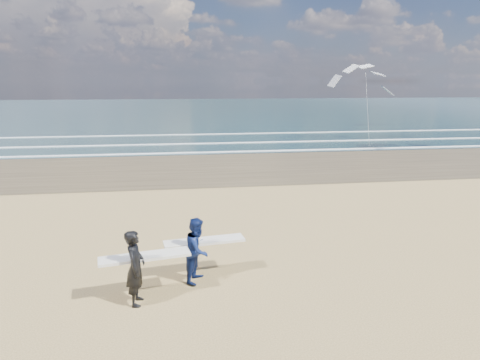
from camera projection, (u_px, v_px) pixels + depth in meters
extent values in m
cube|color=#493D27|center=(457.00, 158.00, 29.67)|extent=(220.00, 12.00, 0.01)
cube|color=#183335|center=(278.00, 109.00, 81.73)|extent=(220.00, 100.00, 0.02)
cube|color=white|center=(419.00, 147.00, 34.29)|extent=(220.00, 0.50, 0.05)
cube|color=white|center=(391.00, 140.00, 38.82)|extent=(220.00, 0.50, 0.05)
cube|color=white|center=(361.00, 132.00, 45.08)|extent=(220.00, 0.50, 0.05)
imported|color=black|center=(135.00, 268.00, 10.13)|extent=(0.49, 0.71, 1.85)
cube|color=white|center=(145.00, 256.00, 10.46)|extent=(2.26, 0.91, 0.07)
imported|color=#0E1C50|center=(198.00, 250.00, 11.34)|extent=(0.95, 1.05, 1.75)
cube|color=white|center=(204.00, 241.00, 11.68)|extent=(2.25, 0.81, 0.07)
cube|color=slate|center=(369.00, 146.00, 35.11)|extent=(0.12, 0.12, 0.10)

